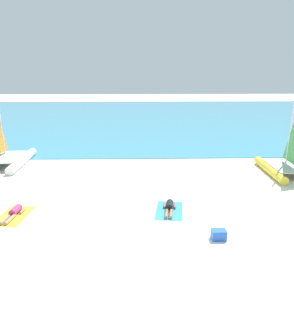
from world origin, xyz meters
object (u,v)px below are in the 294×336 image
at_px(sailboat_white, 1,152).
at_px(sunbather_left, 14,212).
at_px(towel_right, 169,210).
at_px(cooler_box, 219,235).
at_px(sunbather_right, 169,207).
at_px(sailboat_yellow, 290,161).
at_px(towel_left, 14,216).

height_order(sailboat_white, sunbather_left, sailboat_white).
distance_m(towel_right, cooler_box, 2.83).
bearing_deg(sailboat_white, towel_right, -36.84).
height_order(sailboat_white, sunbather_right, sailboat_white).
bearing_deg(sailboat_white, sailboat_yellow, -9.02).
bearing_deg(sailboat_yellow, towel_left, -158.45).
xyz_separation_m(sailboat_yellow, towel_left, (-13.62, -5.04, -0.78)).
bearing_deg(towel_left, cooler_box, -14.49).
height_order(sunbather_left, cooler_box, cooler_box).
bearing_deg(sunbather_right, towel_right, -90.00).
bearing_deg(towel_right, sunbather_right, 81.81).
bearing_deg(sunbather_left, sunbather_right, 8.42).
bearing_deg(cooler_box, towel_left, 165.51).
relative_size(towel_left, cooler_box, 3.80).
xyz_separation_m(sailboat_yellow, sunbather_left, (-13.61, -4.97, -0.66)).
bearing_deg(towel_left, sailboat_white, 115.15).
height_order(towel_left, sunbather_left, sunbather_left).
relative_size(sailboat_yellow, sailboat_white, 0.90).
bearing_deg(cooler_box, sunbather_left, 165.04).
bearing_deg(sailboat_white, cooler_box, -41.15).
distance_m(sunbather_left, sunbather_right, 6.38).
bearing_deg(towel_right, towel_left, -176.77).
xyz_separation_m(towel_left, cooler_box, (7.87, -2.03, 0.17)).
xyz_separation_m(sailboat_yellow, sunbather_right, (-7.24, -4.61, -0.66)).
distance_m(sailboat_yellow, towel_right, 8.67).
relative_size(towel_left, towel_right, 1.00).
height_order(sailboat_white, towel_right, sailboat_white).
height_order(sailboat_white, cooler_box, sailboat_white).
relative_size(sailboat_white, sunbather_right, 3.75).
distance_m(sailboat_yellow, cooler_box, 9.14).
bearing_deg(sunbather_left, sailboat_white, 120.59).
xyz_separation_m(sailboat_white, cooler_box, (11.25, -9.25, -0.70)).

